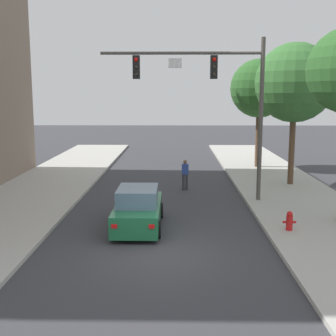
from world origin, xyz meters
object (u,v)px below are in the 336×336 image
Objects in this scene: street_tree_second at (295,83)px; traffic_signal_mast at (215,88)px; car_lead_green at (138,209)px; pedestrian_crossing_road at (185,173)px; fire_hydrant at (289,221)px; street_tree_third at (259,89)px.

traffic_signal_mast is at bearing -140.64° from street_tree_second.
car_lead_green is 2.59× the size of pedestrian_crossing_road.
street_tree_second is at bearing 9.31° from pedestrian_crossing_road.
fire_hydrant is (2.41, -4.79, -4.88)m from traffic_signal_mast.
pedestrian_crossing_road is 7.67m from street_tree_second.
traffic_signal_mast is at bearing -111.47° from street_tree_third.
traffic_signal_mast is 0.97× the size of street_tree_second.
pedestrian_crossing_road reaches higher than fire_hydrant.
traffic_signal_mast reaches higher than pedestrian_crossing_road.
pedestrian_crossing_road is (-1.27, 2.83, -4.47)m from traffic_signal_mast.
car_lead_green is at bearing -117.07° from street_tree_third.
street_tree_second is (4.64, 3.80, 0.32)m from traffic_signal_mast.
fire_hydrant is at bearing -64.22° from pedestrian_crossing_road.
traffic_signal_mast is at bearing 116.69° from fire_hydrant.
street_tree_third is (-0.77, 6.03, -0.23)m from street_tree_second.
car_lead_green is at bearing -128.51° from traffic_signal_mast.
traffic_signal_mast is at bearing 51.49° from car_lead_green.
car_lead_green is 0.58× the size of street_tree_third.
street_tree_second is at bearing 75.46° from fire_hydrant.
street_tree_third is (3.87, 9.84, 0.10)m from traffic_signal_mast.
traffic_signal_mast reaches higher than fire_hydrant.
car_lead_green is at bearing -135.00° from street_tree_second.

